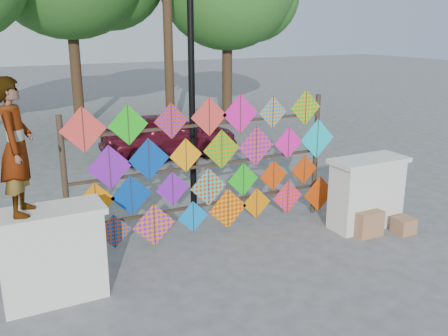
{
  "coord_description": "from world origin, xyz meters",
  "views": [
    {
      "loc": [
        -3.44,
        -6.5,
        3.55
      ],
      "look_at": [
        0.25,
        0.6,
        1.22
      ],
      "focal_mm": 40.0,
      "sensor_mm": 36.0,
      "label": 1
    }
  ],
  "objects_px": {
    "sedan": "(169,135)",
    "lamppost": "(191,72)",
    "kite_rack": "(212,167)",
    "vendor_woman": "(16,147)"
  },
  "relations": [
    {
      "from": "vendor_woman",
      "to": "sedan",
      "type": "relative_size",
      "value": 0.46
    },
    {
      "from": "lamppost",
      "to": "kite_rack",
      "type": "bearing_deg",
      "value": -99.6
    },
    {
      "from": "kite_rack",
      "to": "vendor_woman",
      "type": "distance_m",
      "value": 3.33
    },
    {
      "from": "kite_rack",
      "to": "lamppost",
      "type": "distance_m",
      "value": 1.95
    },
    {
      "from": "kite_rack",
      "to": "vendor_woman",
      "type": "xyz_separation_m",
      "value": [
        -3.06,
        -0.93,
        0.9
      ]
    },
    {
      "from": "kite_rack",
      "to": "lamppost",
      "type": "relative_size",
      "value": 1.12
    },
    {
      "from": "kite_rack",
      "to": "vendor_woman",
      "type": "bearing_deg",
      "value": -163.09
    },
    {
      "from": "sedan",
      "to": "lamppost",
      "type": "xyz_separation_m",
      "value": [
        -1.06,
        -3.97,
        2.06
      ]
    },
    {
      "from": "lamppost",
      "to": "sedan",
      "type": "bearing_deg",
      "value": 75.07
    },
    {
      "from": "kite_rack",
      "to": "lamppost",
      "type": "xyz_separation_m",
      "value": [
        0.21,
        1.27,
        1.46
      ]
    }
  ]
}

